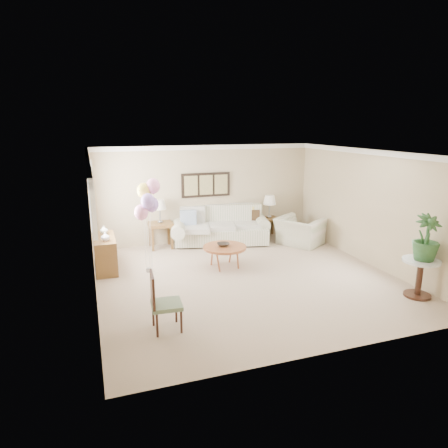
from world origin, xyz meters
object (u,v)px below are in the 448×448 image
object	(u,v)px
balloon_cluster	(148,199)
accent_chair	(162,301)
coffee_table	(225,248)
armchair	(300,231)
sofa	(221,229)

from	to	relation	value
balloon_cluster	accent_chair	bearing A→B (deg)	-94.72
coffee_table	accent_chair	size ratio (longest dim) A/B	1.02
coffee_table	balloon_cluster	bearing A→B (deg)	171.88
armchair	balloon_cluster	world-z (taller)	balloon_cluster
armchair	accent_chair	xyz separation A→B (m)	(-4.30, -3.38, 0.13)
armchair	accent_chair	size ratio (longest dim) A/B	1.17
coffee_table	sofa	bearing A→B (deg)	74.39
sofa	coffee_table	xyz separation A→B (m)	(-0.52, -1.85, 0.06)
sofa	armchair	bearing A→B (deg)	-23.75
sofa	balloon_cluster	xyz separation A→B (m)	(-2.14, -1.62, 1.22)
sofa	accent_chair	distance (m)	4.84
sofa	coffee_table	bearing A→B (deg)	-105.61
accent_chair	coffee_table	bearing A→B (deg)	52.23
coffee_table	armchair	world-z (taller)	armchair
accent_chair	sofa	bearing A→B (deg)	60.85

